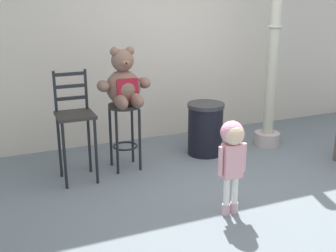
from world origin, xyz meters
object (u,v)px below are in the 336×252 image
child_walking (232,148)px  bar_chair_empty (75,121)px  trash_bin (205,129)px  lamppost (272,66)px  bar_stool_with_teddy (125,124)px  teddy_bear (124,84)px

child_walking → bar_chair_empty: bar_chair_empty is taller
trash_bin → lamppost: 1.21m
bar_stool_with_teddy → trash_bin: bearing=2.8°
teddy_bear → lamppost: 2.05m
trash_bin → child_walking: bearing=-109.3°
child_walking → lamppost: size_ratio=0.33×
teddy_bear → bar_chair_empty: size_ratio=0.54×
bar_stool_with_teddy → bar_chair_empty: (-0.59, -0.10, 0.13)m
bar_stool_with_teddy → child_walking: 1.56m
teddy_bear → lamppost: (2.05, 0.04, 0.07)m
bar_chair_empty → trash_bin: bearing=5.1°
bar_stool_with_teddy → lamppost: lamppost is taller
bar_stool_with_teddy → trash_bin: size_ratio=1.16×
lamppost → bar_chair_empty: (-2.63, -0.11, -0.41)m
child_walking → trash_bin: bearing=139.4°
teddy_bear → child_walking: 1.57m
bar_stool_with_teddy → bar_chair_empty: 0.61m
teddy_bear → lamppost: size_ratio=0.24×
lamppost → trash_bin: bearing=177.5°
teddy_bear → trash_bin: bearing=4.4°
bar_stool_with_teddy → teddy_bear: (-0.00, -0.03, 0.48)m
lamppost → bar_chair_empty: lamppost is taller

